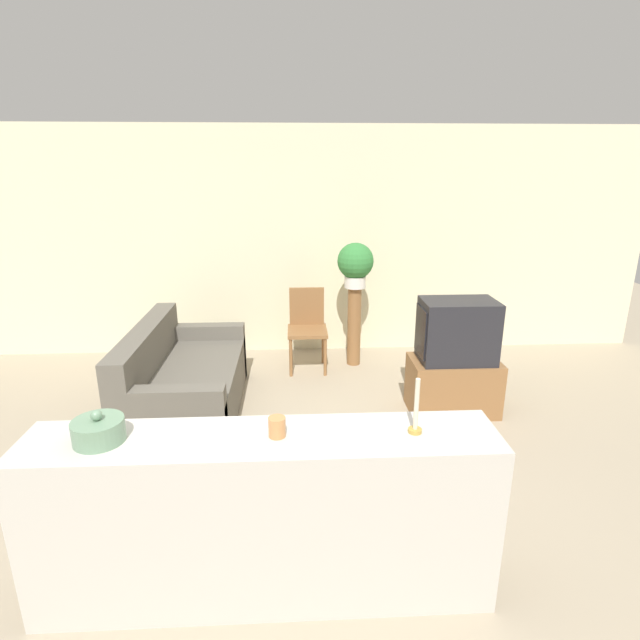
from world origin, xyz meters
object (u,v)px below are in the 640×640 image
(wooden_chair, at_px, (307,324))
(potted_plant, at_px, (355,263))
(couch, at_px, (183,383))
(decorative_bowl, at_px, (99,430))
(television, at_px, (457,331))

(wooden_chair, relative_size, potted_plant, 1.81)
(wooden_chair, bearing_deg, couch, -138.08)
(couch, bearing_deg, potted_plant, 33.10)
(wooden_chair, distance_m, decorative_bowl, 3.41)
(television, height_order, wooden_chair, television)
(decorative_bowl, bearing_deg, television, 39.69)
(potted_plant, xyz_separation_m, decorative_bowl, (-1.65, -3.25, -0.19))
(couch, relative_size, decorative_bowl, 7.04)
(couch, height_order, television, television)
(television, relative_size, wooden_chair, 0.74)
(potted_plant, bearing_deg, television, -57.31)
(wooden_chair, relative_size, decorative_bowl, 3.69)
(decorative_bowl, bearing_deg, couch, 92.32)
(wooden_chair, xyz_separation_m, decorative_bowl, (-1.10, -3.19, 0.49))
(television, relative_size, decorative_bowl, 2.74)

